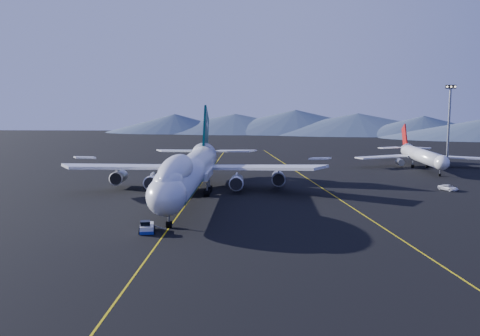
{
  "coord_description": "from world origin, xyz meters",
  "views": [
    {
      "loc": [
        14.99,
        -111.13,
        20.71
      ],
      "look_at": [
        10.36,
        3.95,
        6.0
      ],
      "focal_mm": 40.0,
      "sensor_mm": 36.0,
      "label": 1
    }
  ],
  "objects_px": {
    "second_jet": "(421,155)",
    "floodlight_mast": "(449,126)",
    "service_van": "(448,188)",
    "boeing_747": "(190,171)",
    "pushback_tug": "(147,228)"
  },
  "relations": [
    {
      "from": "boeing_747",
      "to": "service_van",
      "type": "relative_size",
      "value": 15.27
    },
    {
      "from": "second_jet",
      "to": "pushback_tug",
      "type": "bearing_deg",
      "value": -104.77
    },
    {
      "from": "boeing_747",
      "to": "service_van",
      "type": "xyz_separation_m",
      "value": [
        58.08,
        11.94,
        -5.16
      ]
    },
    {
      "from": "second_jet",
      "to": "floodlight_mast",
      "type": "xyz_separation_m",
      "value": [
        8.73,
        2.11,
        8.94
      ]
    },
    {
      "from": "second_jet",
      "to": "service_van",
      "type": "distance_m",
      "value": 41.6
    },
    {
      "from": "boeing_747",
      "to": "pushback_tug",
      "type": "bearing_deg",
      "value": -95.8
    },
    {
      "from": "pushback_tug",
      "to": "second_jet",
      "type": "relative_size",
      "value": 0.1
    },
    {
      "from": "boeing_747",
      "to": "pushback_tug",
      "type": "relative_size",
      "value": 15.4
    },
    {
      "from": "pushback_tug",
      "to": "floodlight_mast",
      "type": "bearing_deg",
      "value": 37.19
    },
    {
      "from": "second_jet",
      "to": "floodlight_mast",
      "type": "distance_m",
      "value": 12.67
    },
    {
      "from": "boeing_747",
      "to": "second_jet",
      "type": "bearing_deg",
      "value": 39.81
    },
    {
      "from": "pushback_tug",
      "to": "service_van",
      "type": "relative_size",
      "value": 0.99
    },
    {
      "from": "boeing_747",
      "to": "service_van",
      "type": "distance_m",
      "value": 59.52
    },
    {
      "from": "second_jet",
      "to": "floodlight_mast",
      "type": "relative_size",
      "value": 1.77
    },
    {
      "from": "second_jet",
      "to": "service_van",
      "type": "height_order",
      "value": "second_jet"
    }
  ]
}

